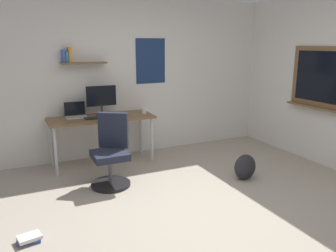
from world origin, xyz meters
name	(u,v)px	position (x,y,z in m)	size (l,w,h in m)	color
ground_plane	(209,212)	(0.00, 0.00, 0.00)	(5.20, 5.20, 0.00)	#9E9384
wall_back	(133,76)	(0.00, 2.45, 1.30)	(5.00, 0.30, 2.60)	silver
desk	(101,122)	(-0.67, 2.06, 0.67)	(1.58, 0.62, 0.75)	brown
office_chair	(111,155)	(-0.77, 1.22, 0.41)	(0.55, 0.57, 0.95)	black
laptop	(76,114)	(-1.03, 2.21, 0.80)	(0.31, 0.21, 0.23)	#ADAFB5
monitor_primary	(101,98)	(-0.63, 2.16, 1.02)	(0.46, 0.17, 0.46)	#38383D
keyboard	(97,118)	(-0.75, 1.98, 0.76)	(0.37, 0.13, 0.02)	black
computer_mouse	(115,116)	(-0.47, 1.98, 0.76)	(0.10, 0.06, 0.03)	#262628
coffee_mug	(144,111)	(0.02, 2.03, 0.79)	(0.08, 0.08, 0.09)	silver
backpack	(245,167)	(0.95, 0.59, 0.18)	(0.32, 0.22, 0.36)	#232328
book_stack_on_floor	(30,238)	(-1.86, 0.22, 0.03)	(0.24, 0.21, 0.07)	#3851B2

